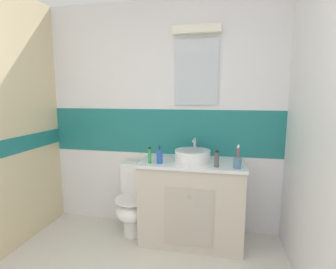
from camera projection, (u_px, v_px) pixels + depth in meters
name	position (u px, v px, depth m)	size (l,w,h in m)	color
wall_back_tiled	(163.00, 117.00, 2.92)	(3.20, 0.20, 2.50)	white
vanity_cabinet	(192.00, 201.00, 2.68)	(1.04, 0.55, 0.85)	beige
sink_basin	(193.00, 155.00, 2.59)	(0.35, 0.40, 0.21)	white
toilet	(135.00, 201.00, 2.83)	(0.37, 0.50, 0.77)	white
toothbrush_cup	(237.00, 162.00, 2.34)	(0.07, 0.07, 0.22)	#4C7299
soap_dispenser	(160.00, 156.00, 2.51)	(0.06, 0.06, 0.18)	#2659B2
toothpaste_tube_upright	(150.00, 156.00, 2.51)	(0.03, 0.03, 0.16)	green
deodorant_spray_can	(217.00, 159.00, 2.39)	(0.04, 0.04, 0.16)	#4C4C51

